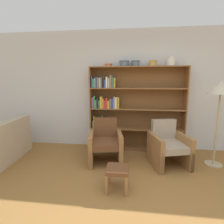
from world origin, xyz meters
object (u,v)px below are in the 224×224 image
bookshelf (128,109)px  armchair_leather (105,143)px  bowl_olive (124,63)px  armchair_cushioned (168,145)px  floor_lamp (221,92)px  bowl_terracotta (153,63)px  footstool (117,172)px  bowl_cream (135,63)px  vase_tall (171,62)px  bowl_stoneware (108,65)px

bookshelf → armchair_leather: 1.00m
bowl_olive → armchair_cushioned: bearing=-37.0°
floor_lamp → bowl_terracotta: bearing=152.8°
floor_lamp → footstool: (-1.77, -1.02, -1.13)m
bowl_cream → armchair_leather: (-0.57, -0.67, -1.61)m
footstool → bowl_olive: bearing=90.3°
bowl_cream → floor_lamp: 1.74m
vase_tall → armchair_cushioned: 1.76m
bowl_cream → bowl_terracotta: 0.37m
footstool → bowl_cream: bearing=81.6°
bowl_cream → vase_tall: vase_tall is taller
armchair_leather → floor_lamp: bearing=172.1°
bowl_stoneware → floor_lamp: (2.13, -0.60, -0.55)m
bowl_stoneware → vase_tall: vase_tall is taller
bowl_terracotta → footstool: bearing=-110.7°
bookshelf → armchair_cushioned: bearing=-41.3°
bowl_olive → armchair_leather: bowl_olive is taller
armchair_leather → armchair_cushioned: 1.22m
floor_lamp → footstool: floor_lamp is taller
bowl_olive → armchair_leather: bearing=-115.4°
floor_lamp → footstool: size_ratio=4.59×
bowl_olive → floor_lamp: (1.78, -0.60, -0.58)m
bowl_cream → armchair_cushioned: 1.86m
bowl_stoneware → vase_tall: 1.35m
bowl_terracotta → armchair_leather: bowl_terracotta is taller
bowl_cream → vase_tall: 0.75m
bowl_cream → bowl_stoneware: bearing=180.0°
bowl_stoneware → vase_tall: (1.35, 0.00, 0.05)m
bowl_stoneware → bookshelf: bearing=2.7°
bowl_terracotta → armchair_cushioned: 1.77m
floor_lamp → bookshelf: bearing=159.8°
armchair_cushioned → footstool: bearing=31.3°
armchair_leather → footstool: bearing=99.2°
bookshelf → bowl_cream: 1.03m
footstool → armchair_cushioned: bearing=46.6°
bowl_stoneware → bowl_terracotta: (0.97, 0.00, 0.03)m
armchair_cushioned → floor_lamp: 1.36m
bowl_terracotta → footstool: size_ratio=0.54×
bowl_terracotta → vase_tall: vase_tall is taller
bookshelf → vase_tall: size_ratio=10.97×
bookshelf → floor_lamp: 1.84m
floor_lamp → bowl_cream: bearing=158.7°
bowl_cream → bowl_terracotta: (0.37, 0.00, -0.00)m
armchair_leather → armchair_cushioned: same height
bowl_olive → vase_tall: 1.00m
bookshelf → bowl_terracotta: size_ratio=11.32×
bowl_cream → armchair_leather: 1.83m
bowl_stoneware → bowl_cream: bowl_cream is taller
bowl_stoneware → floor_lamp: 2.28m
bowl_terracotta → armchair_leather: (-0.94, -0.67, -1.61)m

